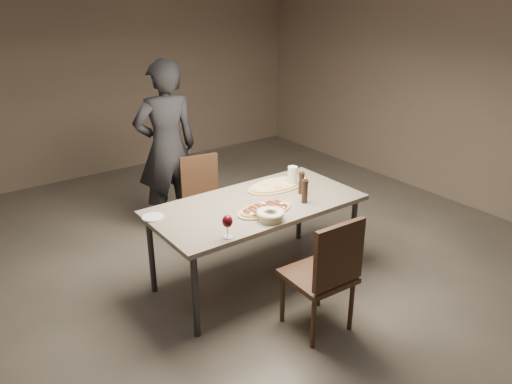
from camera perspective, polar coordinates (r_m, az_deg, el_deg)
room at (r=3.99m, az=0.00°, el=7.31°), size 7.00×7.00×7.00m
dining_table at (r=4.23m, az=0.00°, el=-1.96°), size 1.80×0.90×0.75m
zucchini_pizza at (r=4.06m, az=0.97°, el=-1.96°), size 0.50×0.28×0.05m
ham_pizza at (r=4.54m, az=2.36°, el=0.79°), size 0.60×0.33×0.04m
bread_basket at (r=3.89m, az=1.69°, el=-2.62°), size 0.22×0.22×0.08m
oil_dish at (r=4.14m, az=1.31°, el=-1.58°), size 0.13×0.13×0.02m
pepper_mill_left at (r=4.20m, az=5.59°, el=0.12°), size 0.06×0.06×0.22m
pepper_mill_right at (r=4.38m, az=5.21°, el=1.07°), size 0.06×0.06×0.22m
carafe at (r=4.55m, az=4.20°, el=1.81°), size 0.09×0.09×0.18m
wine_glass at (r=3.60m, az=-3.28°, el=-3.46°), size 0.08×0.08×0.18m
side_plate at (r=4.03m, az=-11.70°, el=-2.83°), size 0.17×0.17×0.01m
chair_near at (r=3.70m, az=8.07°, el=-8.88°), size 0.47×0.47×0.96m
chair_far at (r=5.07m, az=-6.02°, el=-0.28°), size 0.48×0.48×0.87m
diner at (r=5.20m, az=-10.16°, el=4.95°), size 0.71×0.52×1.81m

